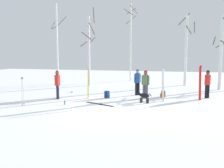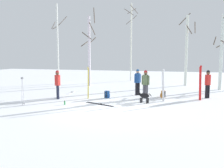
# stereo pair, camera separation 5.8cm
# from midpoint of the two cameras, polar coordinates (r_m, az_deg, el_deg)

# --- Properties ---
(ground_plane) EXTENTS (60.00, 60.00, 0.00)m
(ground_plane) POSITION_cam_midpoint_polar(r_m,az_deg,el_deg) (11.57, 0.32, -6.16)
(ground_plane) COLOR white
(person_0) EXTENTS (0.34, 0.46, 1.72)m
(person_0) POSITION_cam_midpoint_polar(r_m,az_deg,el_deg) (14.75, -12.91, 0.31)
(person_0) COLOR #1E2338
(person_0) RESTS_ON ground_plane
(person_1) EXTENTS (0.38, 0.41, 1.72)m
(person_1) POSITION_cam_midpoint_polar(r_m,az_deg,el_deg) (15.74, 21.60, 0.40)
(person_1) COLOR black
(person_1) RESTS_ON ground_plane
(person_2) EXTENTS (0.38, 0.41, 1.72)m
(person_2) POSITION_cam_midpoint_polar(r_m,az_deg,el_deg) (15.87, 5.95, 0.88)
(person_2) COLOR black
(person_2) RESTS_ON ground_plane
(person_3) EXTENTS (0.50, 0.34, 1.72)m
(person_3) POSITION_cam_midpoint_polar(r_m,az_deg,el_deg) (14.75, 7.81, 0.42)
(person_3) COLOR #4C4C56
(person_3) RESTS_ON ground_plane
(dog) EXTENTS (0.85, 0.42, 0.57)m
(dog) POSITION_cam_midpoint_polar(r_m,az_deg,el_deg) (13.34, 7.40, -2.80)
(dog) COLOR black
(dog) RESTS_ON ground_plane
(ski_pair_planted_0) EXTENTS (0.17, 0.17, 1.92)m
(ski_pair_planted_0) POSITION_cam_midpoint_polar(r_m,az_deg,el_deg) (14.53, -5.79, 0.25)
(ski_pair_planted_0) COLOR yellow
(ski_pair_planted_0) RESTS_ON ground_plane
(ski_pair_planted_1) EXTENTS (0.21, 0.11, 1.83)m
(ski_pair_planted_1) POSITION_cam_midpoint_polar(r_m,az_deg,el_deg) (13.97, 11.90, -0.30)
(ski_pair_planted_1) COLOR white
(ski_pair_planted_1) RESTS_ON ground_plane
(ski_pair_planted_2) EXTENTS (0.17, 0.08, 2.02)m
(ski_pair_planted_2) POSITION_cam_midpoint_polar(r_m,az_deg,el_deg) (14.87, 20.04, 0.22)
(ski_pair_planted_2) COLOR red
(ski_pair_planted_2) RESTS_ON ground_plane
(ski_pair_lying_0) EXTENTS (0.34, 1.72, 0.05)m
(ski_pair_lying_0) POSITION_cam_midpoint_polar(r_m,az_deg,el_deg) (17.32, -9.53, -1.93)
(ski_pair_lying_0) COLOR white
(ski_pair_lying_0) RESTS_ON ground_plane
(ski_pair_lying_1) EXTENTS (1.81, 0.88, 0.05)m
(ski_pair_lying_1) POSITION_cam_midpoint_polar(r_m,az_deg,el_deg) (12.90, -3.06, -4.79)
(ski_pair_lying_1) COLOR black
(ski_pair_lying_1) RESTS_ON ground_plane
(ski_poles_0) EXTENTS (0.07, 0.22, 1.48)m
(ski_poles_0) POSITION_cam_midpoint_polar(r_m,az_deg,el_deg) (13.34, -20.56, -1.43)
(ski_poles_0) COLOR #B2B2BC
(ski_poles_0) RESTS_ON ground_plane
(backpack_0) EXTENTS (0.32, 0.34, 0.44)m
(backpack_0) POSITION_cam_midpoint_polar(r_m,az_deg,el_deg) (14.78, -1.30, -2.51)
(backpack_0) COLOR #1E4C99
(backpack_0) RESTS_ON ground_plane
(backpack_1) EXTENTS (0.31, 0.29, 0.44)m
(backpack_1) POSITION_cam_midpoint_polar(r_m,az_deg,el_deg) (15.20, 11.85, -2.39)
(backpack_1) COLOR #99591E
(backpack_1) RESTS_ON ground_plane
(water_bottle_0) EXTENTS (0.07, 0.07, 0.21)m
(water_bottle_0) POSITION_cam_midpoint_polar(r_m,az_deg,el_deg) (13.01, -11.25, -4.40)
(water_bottle_0) COLOR green
(water_bottle_0) RESTS_ON ground_plane
(birch_tree_0) EXTENTS (1.28, 1.18, 7.25)m
(birch_tree_0) POSITION_cam_midpoint_polar(r_m,az_deg,el_deg) (22.77, -12.94, 9.41)
(birch_tree_0) COLOR silver
(birch_tree_0) RESTS_ON ground_plane
(birch_tree_1) EXTENTS (1.28, 1.17, 6.54)m
(birch_tree_1) POSITION_cam_midpoint_polar(r_m,az_deg,el_deg) (20.89, -5.57, 8.17)
(birch_tree_1) COLOR silver
(birch_tree_1) RESTS_ON ground_plane
(birch_tree_2) EXTENTS (1.36, 1.35, 7.87)m
(birch_tree_2) POSITION_cam_midpoint_polar(r_m,az_deg,el_deg) (25.13, 4.37, 10.23)
(birch_tree_2) COLOR silver
(birch_tree_2) RESTS_ON ground_plane
(birch_tree_3) EXTENTS (1.44, 1.43, 6.31)m
(birch_tree_3) POSITION_cam_midpoint_polar(r_m,az_deg,el_deg) (21.96, 17.08, 7.96)
(birch_tree_3) COLOR silver
(birch_tree_3) RESTS_ON ground_plane
(birch_tree_4) EXTENTS (1.59, 1.77, 5.68)m
(birch_tree_4) POSITION_cam_midpoint_polar(r_m,az_deg,el_deg) (20.13, 24.37, 7.17)
(birch_tree_4) COLOR silver
(birch_tree_4) RESTS_ON ground_plane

